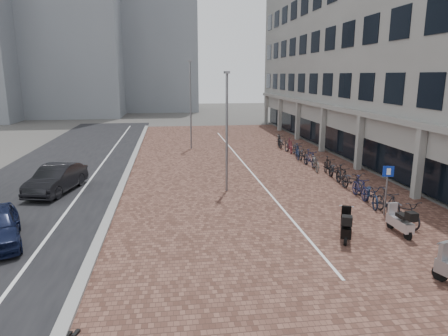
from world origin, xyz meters
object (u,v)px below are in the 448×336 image
(scooter_mid, at_px, (346,225))
(parking_sign, at_px, (387,183))
(car_dark, at_px, (56,179))
(scooter_front, at_px, (400,221))

(scooter_mid, relative_size, parking_sign, 0.76)
(car_dark, relative_size, parking_sign, 1.97)
(car_dark, height_order, scooter_mid, car_dark)
(scooter_front, xyz_separation_m, parking_sign, (0.52, 1.99, 0.84))
(scooter_front, relative_size, scooter_mid, 0.98)
(car_dark, distance_m, scooter_front, 15.64)
(car_dark, bearing_deg, scooter_front, -15.10)
(parking_sign, bearing_deg, car_dark, 171.49)
(car_dark, bearing_deg, parking_sign, -7.59)
(scooter_front, height_order, scooter_mid, scooter_mid)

